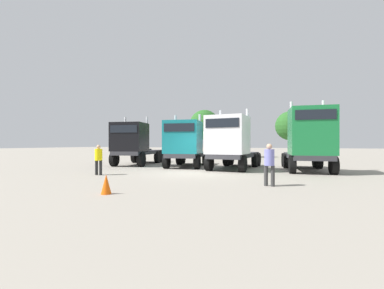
{
  "coord_description": "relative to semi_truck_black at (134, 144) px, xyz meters",
  "views": [
    {
      "loc": [
        5.88,
        -14.18,
        1.74
      ],
      "look_at": [
        -1.51,
        4.34,
        1.68
      ],
      "focal_mm": 24.38,
      "sensor_mm": 36.0,
      "label": 1
    }
  ],
  "objects": [
    {
      "name": "semi_truck_black",
      "position": [
        0.0,
        0.0,
        0.0
      ],
      "size": [
        3.72,
        6.71,
        3.97
      ],
      "rotation": [
        0.0,
        0.0,
        -1.37
      ],
      "color": "#333338",
      "rests_on": "ground"
    },
    {
      "name": "oak_far_right",
      "position": [
        11.56,
        15.63,
        2.15
      ],
      "size": [
        3.5,
        3.5,
        5.67
      ],
      "color": "#4C3823",
      "rests_on": "ground"
    },
    {
      "name": "semi_truck_white",
      "position": [
        8.13,
        -0.73,
        0.1
      ],
      "size": [
        2.82,
        6.37,
        4.12
      ],
      "rotation": [
        0.0,
        0.0,
        -1.62
      ],
      "color": "#333338",
      "rests_on": "ground"
    },
    {
      "name": "oak_far_left",
      "position": [
        0.21,
        16.86,
        2.65
      ],
      "size": [
        4.22,
        4.22,
        6.52
      ],
      "color": "#4C3823",
      "rests_on": "ground"
    },
    {
      "name": "visitor_with_camera",
      "position": [
        11.17,
        -6.77,
        -0.74
      ],
      "size": [
        0.48,
        0.48,
        1.74
      ],
      "rotation": [
        0.0,
        0.0,
        4.5
      ],
      "color": "#343434",
      "rests_on": "ground"
    },
    {
      "name": "ground",
      "position": [
        6.3,
        -3.68,
        -1.75
      ],
      "size": [
        200.0,
        200.0,
        0.0
      ],
      "primitive_type": "plane",
      "color": "gray"
    },
    {
      "name": "visitor_in_hivis",
      "position": [
        1.99,
        -6.35,
        -0.78
      ],
      "size": [
        0.45,
        0.41,
        1.68
      ],
      "rotation": [
        0.0,
        0.0,
        4.75
      ],
      "color": "black",
      "rests_on": "ground"
    },
    {
      "name": "traffic_cone_near",
      "position": [
        6.1,
        -10.62,
        -1.41
      ],
      "size": [
        0.36,
        0.36,
        0.68
      ],
      "primitive_type": "cone",
      "color": "#F2590C",
      "rests_on": "ground"
    },
    {
      "name": "oak_far_centre",
      "position": [
        4.92,
        15.56,
        2.12
      ],
      "size": [
        3.44,
        3.44,
        5.61
      ],
      "color": "#4C3823",
      "rests_on": "ground"
    },
    {
      "name": "semi_truck_green",
      "position": [
        12.95,
        -0.37,
        0.25
      ],
      "size": [
        3.29,
        6.21,
        4.47
      ],
      "rotation": [
        0.0,
        0.0,
        -1.44
      ],
      "color": "#333338",
      "rests_on": "ground"
    },
    {
      "name": "semi_truck_teal",
      "position": [
        4.63,
        -0.27,
        0.01
      ],
      "size": [
        3.44,
        6.12,
        3.96
      ],
      "rotation": [
        0.0,
        0.0,
        -1.4
      ],
      "color": "#333338",
      "rests_on": "ground"
    }
  ]
}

